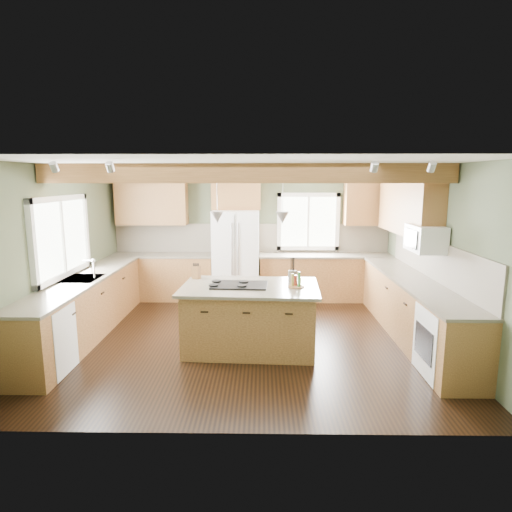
{
  "coord_description": "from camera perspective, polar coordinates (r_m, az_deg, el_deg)",
  "views": [
    {
      "loc": [
        0.22,
        -6.21,
        2.38
      ],
      "look_at": [
        0.12,
        0.3,
        1.22
      ],
      "focal_mm": 30.0,
      "sensor_mm": 36.0,
      "label": 1
    }
  ],
  "objects": [
    {
      "name": "faucet",
      "position": [
        6.89,
        -20.81,
        -1.73
      ],
      "size": [
        0.02,
        0.02,
        0.28
      ],
      "primitive_type": "cylinder",
      "color": "#B2B2B7",
      "rests_on": "sink"
    },
    {
      "name": "upper_cab_back_corner",
      "position": [
        8.8,
        14.65,
        6.95
      ],
      "size": [
        0.9,
        0.35,
        0.9
      ],
      "primitive_type": "cube",
      "color": "brown",
      "rests_on": "wall_back"
    },
    {
      "name": "counter_back_left",
      "position": [
        8.77,
        -12.39,
        0.13
      ],
      "size": [
        2.06,
        0.64,
        0.04
      ],
      "primitive_type": "cube",
      "color": "#453F32",
      "rests_on": "base_cab_back_left"
    },
    {
      "name": "base_cab_back_left",
      "position": [
        8.86,
        -12.28,
        -2.8
      ],
      "size": [
        2.02,
        0.6,
        0.88
      ],
      "primitive_type": "cube",
      "color": "brown",
      "rests_on": "floor"
    },
    {
      "name": "soffit_trim",
      "position": [
        8.61,
        -0.61,
        11.15
      ],
      "size": [
        5.55,
        0.2,
        0.1
      ],
      "primitive_type": "cube",
      "color": "brown",
      "rests_on": "ceiling"
    },
    {
      "name": "wall_right",
      "position": [
        6.81,
        23.1,
        0.13
      ],
      "size": [
        0.0,
        5.0,
        5.0
      ],
      "primitive_type": "plane",
      "rotation": [
        1.57,
        0.0,
        -1.57
      ],
      "color": "#4A553C",
      "rests_on": "ground"
    },
    {
      "name": "upper_cab_right",
      "position": [
        7.52,
        19.64,
        6.22
      ],
      "size": [
        0.35,
        2.2,
        0.9
      ],
      "primitive_type": "cube",
      "color": "brown",
      "rests_on": "wall_right"
    },
    {
      "name": "island_top",
      "position": [
        6.01,
        -0.81,
        -4.18
      ],
      "size": [
        1.97,
        1.31,
        0.04
      ],
      "primitive_type": "cube",
      "rotation": [
        0.0,
        0.0,
        -0.06
      ],
      "color": "#453F32",
      "rests_on": "island"
    },
    {
      "name": "sink",
      "position": [
        6.99,
        -22.11,
        -2.87
      ],
      "size": [
        0.5,
        0.65,
        0.03
      ],
      "primitive_type": "cube",
      "color": "#262628",
      "rests_on": "counter_left"
    },
    {
      "name": "refrigerator",
      "position": [
        8.48,
        -2.67,
        0.02
      ],
      "size": [
        0.9,
        0.74,
        1.8
      ],
      "primitive_type": "cube",
      "color": "white",
      "rests_on": "floor"
    },
    {
      "name": "counter_right",
      "position": [
        6.82,
        20.38,
        -3.09
      ],
      "size": [
        0.64,
        3.74,
        0.04
      ],
      "primitive_type": "cube",
      "color": "#453F32",
      "rests_on": "base_cab_right"
    },
    {
      "name": "window_back",
      "position": [
        8.78,
        6.96,
        4.58
      ],
      "size": [
        1.1,
        0.04,
        1.0
      ],
      "primitive_type": "cube",
      "color": "white",
      "rests_on": "wall_back"
    },
    {
      "name": "dishwasher",
      "position": [
        5.98,
        -26.59,
        -10.07
      ],
      "size": [
        0.6,
        0.6,
        0.84
      ],
      "primitive_type": "cube",
      "color": "white",
      "rests_on": "floor"
    },
    {
      "name": "pendant_left",
      "position": [
        5.9,
        -5.17,
        5.17
      ],
      "size": [
        0.18,
        0.18,
        0.16
      ],
      "primitive_type": "cone",
      "rotation": [
        3.14,
        0.0,
        0.0
      ],
      "color": "#B2B2B7",
      "rests_on": "ceiling"
    },
    {
      "name": "wall_back",
      "position": [
        8.78,
        -0.58,
        3.02
      ],
      "size": [
        5.6,
        0.0,
        5.6
      ],
      "primitive_type": "plane",
      "rotation": [
        1.57,
        0.0,
        0.0
      ],
      "color": "#4A553C",
      "rests_on": "ground"
    },
    {
      "name": "window_left",
      "position": [
        6.99,
        -24.57,
        2.34
      ],
      "size": [
        0.04,
        1.6,
        1.05
      ],
      "primitive_type": "cube",
      "color": "white",
      "rests_on": "wall_left"
    },
    {
      "name": "backsplash_right",
      "position": [
        6.87,
        22.78,
        -0.53
      ],
      "size": [
        0.03,
        3.7,
        0.58
      ],
      "primitive_type": "cube",
      "color": "brown",
      "rests_on": "wall_right"
    },
    {
      "name": "base_cab_left",
      "position": [
        7.1,
        -21.86,
        -6.53
      ],
      "size": [
        0.6,
        3.7,
        0.88
      ],
      "primitive_type": "cube",
      "color": "brown",
      "rests_on": "floor"
    },
    {
      "name": "base_cab_back_right",
      "position": [
        8.72,
        9.22,
        -2.9
      ],
      "size": [
        2.62,
        0.6,
        0.88
      ],
      "primitive_type": "cube",
      "color": "brown",
      "rests_on": "floor"
    },
    {
      "name": "base_cab_right",
      "position": [
        6.94,
        20.15,
        -6.8
      ],
      "size": [
        0.6,
        3.7,
        0.88
      ],
      "primitive_type": "cube",
      "color": "brown",
      "rests_on": "floor"
    },
    {
      "name": "ceiling",
      "position": [
        6.22,
        -1.2,
        12.1
      ],
      "size": [
        5.6,
        5.6,
        0.0
      ],
      "primitive_type": "plane",
      "rotation": [
        3.14,
        0.0,
        0.0
      ],
      "color": "silver",
      "rests_on": "wall_back"
    },
    {
      "name": "island",
      "position": [
        6.14,
        -0.8,
        -8.34
      ],
      "size": [
        1.84,
        1.19,
        0.88
      ],
      "primitive_type": "cube",
      "rotation": [
        0.0,
        0.0,
        -0.06
      ],
      "color": "olive",
      "rests_on": "floor"
    },
    {
      "name": "microwave",
      "position": [
        6.65,
        21.66,
        2.19
      ],
      "size": [
        0.4,
        0.7,
        0.38
      ],
      "primitive_type": "cube",
      "color": "white",
      "rests_on": "wall_right"
    },
    {
      "name": "upper_cab_back_left",
      "position": [
        8.83,
        -13.74,
        7.0
      ],
      "size": [
        1.4,
        0.35,
        0.9
      ],
      "primitive_type": "cube",
      "color": "brown",
      "rests_on": "wall_back"
    },
    {
      "name": "cooktop",
      "position": [
        6.02,
        -2.23,
        -3.87
      ],
      "size": [
        0.8,
        0.56,
        0.02
      ],
      "primitive_type": "cube",
      "rotation": [
        0.0,
        0.0,
        -0.06
      ],
      "color": "black",
      "rests_on": "island_top"
    },
    {
      "name": "pendant_right",
      "position": [
        5.83,
        3.56,
        5.13
      ],
      "size": [
        0.18,
        0.18,
        0.16
      ],
      "primitive_type": "cone",
      "rotation": [
        3.14,
        0.0,
        0.0
      ],
      "color": "#B2B2B7",
      "rests_on": "ceiling"
    },
    {
      "name": "oven",
      "position": [
        5.79,
        24.29,
        -10.54
      ],
      "size": [
        0.6,
        0.72,
        0.84
      ],
      "primitive_type": "cube",
      "color": "white",
      "rests_on": "floor"
    },
    {
      "name": "backsplash_back",
      "position": [
        8.78,
        -0.58,
        2.42
      ],
      "size": [
        5.58,
        0.03,
        0.58
      ],
      "primitive_type": "cube",
      "color": "brown",
      "rests_on": "wall_back"
    },
    {
      "name": "counter_left",
      "position": [
        6.99,
        -22.11,
        -2.91
      ],
      "size": [
        0.64,
        3.74,
        0.04
      ],
      "primitive_type": "cube",
      "color": "#453F32",
      "rests_on": "base_cab_left"
    },
    {
      "name": "wall_left",
      "position": [
        6.99,
        -24.75,
        0.25
      ],
      "size": [
        0.0,
        5.0,
        5.0
      ],
      "primitive_type": "plane",
      "rotation": [
        1.57,
        0.0,
        1.57
      ],
      "color": "#4A553C",
      "rests_on": "ground"
    },
    {
      "name": "knife_block",
      "position": [
        6.48,
        -7.98,
        -2.17
      ],
      "size": [
        0.14,
        0.12,
        0.19
      ],
      "primitive_type": "cube",
      "rotation": [
        0.0,
        0.0,
        -0.37
      ],
      "color": "brown",
      "rests_on": "island_top"
    },
    {
      "name": "utensil_crock",
      "position": [
        6.25,
        4.87,
        -2.69
      ],
      "size": [
        0.14,
        0.14,
        0.17
      ],
      "primitive_type": "cylinder",
      "rotation": [
        0.0,
        0.0,
        -0.16
      ],
      "color": "#3B342F",
      "rests_on": "island_top"
    },
    {
      "name": "bottle_tray",
      "position": [
        5.94,
        5.36,
        -3.17
      ],
      "size": [
        0.25,
        0.25,
        0.21
      ],
      "primitive_type": null,
      "rotation": [
        0.0,
        0.0,
        0.11
      ],
      "color": "brown",
      "rests_on": "island_top"
    },
    {
      "name": "ceiling_beam",
      "position": [
        5.83,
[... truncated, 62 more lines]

